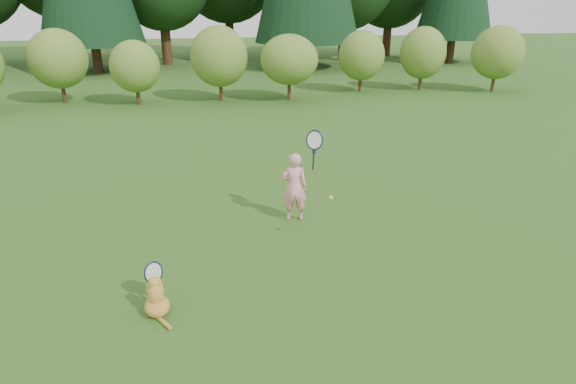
{
  "coord_description": "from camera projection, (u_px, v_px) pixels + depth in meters",
  "views": [
    {
      "loc": [
        -1.35,
        -6.57,
        3.67
      ],
      "look_at": [
        0.2,
        0.8,
        0.7
      ],
      "focal_mm": 30.0,
      "sensor_mm": 36.0,
      "label": 1
    }
  ],
  "objects": [
    {
      "name": "ground",
      "position": [
        286.0,
        252.0,
        7.59
      ],
      "size": [
        100.0,
        100.0,
        0.0
      ],
      "primitive_type": "plane",
      "color": "#215718",
      "rests_on": "ground"
    },
    {
      "name": "shrub_row",
      "position": [
        219.0,
        64.0,
        18.9
      ],
      "size": [
        28.0,
        3.0,
        2.8
      ],
      "primitive_type": null,
      "color": "#4F6F22",
      "rests_on": "ground"
    },
    {
      "name": "child",
      "position": [
        295.0,
        185.0,
        8.51
      ],
      "size": [
        0.74,
        0.49,
        1.87
      ],
      "rotation": [
        0.0,
        0.0,
        2.99
      ],
      "color": "pink",
      "rests_on": "ground"
    },
    {
      "name": "cat",
      "position": [
        156.0,
        294.0,
        6.0
      ],
      "size": [
        0.4,
        0.73,
        0.73
      ],
      "rotation": [
        0.0,
        0.0,
        0.1
      ],
      "color": "#B77823",
      "rests_on": "ground"
    },
    {
      "name": "tennis_ball",
      "position": [
        331.0,
        198.0,
        7.44
      ],
      "size": [
        0.07,
        0.07,
        0.07
      ],
      "color": "yellow",
      "rests_on": "ground"
    }
  ]
}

